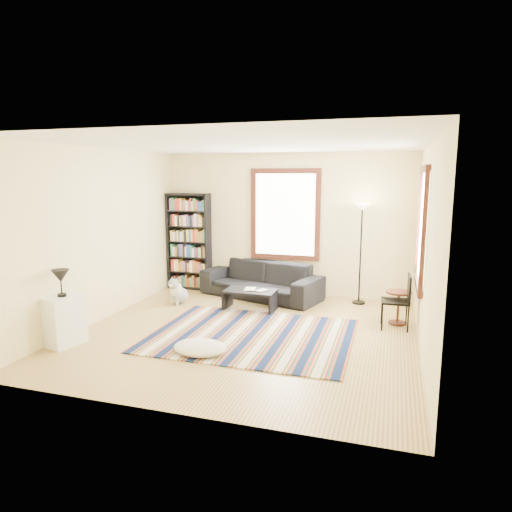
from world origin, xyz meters
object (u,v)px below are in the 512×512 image
(coffee_table, at_px, (250,300))
(floor_cushion, at_px, (200,348))
(bookshelf, at_px, (189,241))
(floor_lamp, at_px, (360,254))
(sofa, at_px, (261,280))
(dog, at_px, (179,290))
(folding_chair, at_px, (395,301))
(white_cabinet, at_px, (64,321))
(side_table, at_px, (398,308))

(coffee_table, xyz_separation_m, floor_cushion, (-0.02, -2.15, -0.09))
(bookshelf, relative_size, floor_lamp, 1.08)
(sofa, bearing_deg, dog, -130.62)
(floor_cushion, xyz_separation_m, folding_chair, (2.48, 1.87, 0.34))
(white_cabinet, bearing_deg, floor_cushion, 21.83)
(floor_cushion, relative_size, folding_chair, 0.84)
(sofa, xyz_separation_m, folding_chair, (2.52, -1.17, 0.08))
(floor_cushion, relative_size, white_cabinet, 1.04)
(side_table, relative_size, white_cabinet, 0.77)
(sofa, distance_m, white_cabinet, 3.80)
(coffee_table, relative_size, floor_cushion, 1.24)
(floor_lamp, height_order, white_cabinet, floor_lamp)
(coffee_table, xyz_separation_m, white_cabinet, (-1.99, -2.38, 0.17))
(side_table, xyz_separation_m, folding_chair, (-0.05, -0.23, 0.16))
(floor_lamp, xyz_separation_m, dog, (-3.22, -0.97, -0.68))
(sofa, height_order, dog, sofa)
(side_table, distance_m, dog, 3.91)
(white_cabinet, height_order, dog, white_cabinet)
(sofa, height_order, floor_lamp, floor_lamp)
(sofa, distance_m, bookshelf, 1.79)
(side_table, xyz_separation_m, dog, (-3.91, 0.08, -0.02))
(sofa, relative_size, side_table, 4.38)
(side_table, bearing_deg, sofa, 159.77)
(coffee_table, height_order, white_cabinet, white_cabinet)
(floor_cushion, xyz_separation_m, side_table, (2.53, 2.10, 0.18))
(bookshelf, distance_m, side_table, 4.45)
(floor_cushion, bearing_deg, dog, 122.47)
(sofa, xyz_separation_m, dog, (-1.34, -0.87, -0.10))
(white_cabinet, xyz_separation_m, dog, (0.59, 2.40, -0.10))
(floor_lamp, bearing_deg, bookshelf, 177.24)
(sofa, relative_size, floor_cushion, 3.25)
(coffee_table, relative_size, folding_chair, 1.05)
(bookshelf, relative_size, coffee_table, 2.22)
(coffee_table, bearing_deg, floor_cushion, -90.42)
(bookshelf, bearing_deg, side_table, -16.09)
(bookshelf, distance_m, white_cabinet, 3.61)
(sofa, relative_size, white_cabinet, 3.38)
(floor_cushion, relative_size, floor_lamp, 0.39)
(white_cabinet, bearing_deg, coffee_table, 65.44)
(bookshelf, xyz_separation_m, side_table, (4.22, -1.22, -0.73))
(coffee_table, height_order, dog, dog)
(sofa, height_order, side_table, sofa)
(bookshelf, distance_m, dog, 1.40)
(coffee_table, height_order, floor_lamp, floor_lamp)
(bookshelf, xyz_separation_m, floor_cushion, (1.69, -3.32, -0.91))
(bookshelf, height_order, floor_lamp, bookshelf)
(floor_lamp, distance_m, white_cabinet, 5.12)
(coffee_table, bearing_deg, sofa, 93.97)
(coffee_table, relative_size, dog, 1.81)
(coffee_table, height_order, folding_chair, folding_chair)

